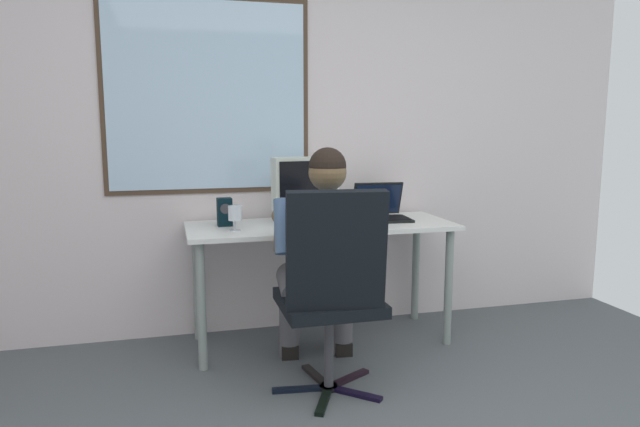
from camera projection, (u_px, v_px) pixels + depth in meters
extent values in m
cube|color=silver|center=(288.00, 115.00, 3.76)|extent=(4.90, 0.06, 2.85)
cube|color=#4C3828|center=(208.00, 96.00, 3.58)|extent=(1.28, 0.01, 1.21)
cube|color=silver|center=(208.00, 96.00, 3.57)|extent=(1.22, 0.02, 1.15)
cylinder|color=gray|center=(201.00, 307.00, 3.18)|extent=(0.05, 0.05, 0.73)
cylinder|color=gray|center=(448.00, 287.00, 3.56)|extent=(0.05, 0.05, 0.73)
cylinder|color=gray|center=(197.00, 283.00, 3.65)|extent=(0.05, 0.05, 0.73)
cylinder|color=gray|center=(416.00, 268.00, 4.03)|extent=(0.05, 0.05, 0.73)
cube|color=white|center=(321.00, 226.00, 3.54)|extent=(1.63, 0.62, 0.03)
cube|color=black|center=(301.00, 389.00, 2.97)|extent=(0.30, 0.08, 0.02)
cube|color=black|center=(324.00, 400.00, 2.85)|extent=(0.16, 0.29, 0.02)
cube|color=black|center=(354.00, 393.00, 2.92)|extent=(0.25, 0.23, 0.02)
cube|color=black|center=(348.00, 379.00, 3.09)|extent=(0.28, 0.18, 0.02)
cube|color=black|center=(316.00, 376.00, 3.12)|extent=(0.10, 0.30, 0.02)
cylinder|color=black|center=(329.00, 387.00, 2.99)|extent=(0.10, 0.10, 0.02)
cylinder|color=#3F3F44|center=(329.00, 346.00, 2.96)|extent=(0.05, 0.05, 0.43)
cube|color=black|center=(329.00, 302.00, 2.92)|extent=(0.49, 0.49, 0.06)
cube|color=black|center=(336.00, 251.00, 2.66)|extent=(0.48, 0.18, 0.57)
cylinder|color=#535256|center=(350.00, 283.00, 3.17)|extent=(0.20, 0.44, 0.15)
cylinder|color=#535256|center=(343.00, 314.00, 3.42)|extent=(0.12, 0.12, 0.50)
cube|color=black|center=(341.00, 343.00, 3.51)|extent=(0.13, 0.25, 0.08)
cylinder|color=#535256|center=(292.00, 285.00, 3.13)|extent=(0.20, 0.44, 0.15)
cylinder|color=#535256|center=(289.00, 316.00, 3.37)|extent=(0.12, 0.12, 0.50)
cube|color=black|center=(289.00, 346.00, 3.46)|extent=(0.13, 0.25, 0.08)
cube|color=#496388|center=(327.00, 247.00, 2.91)|extent=(0.41, 0.32, 0.53)
sphere|color=brown|center=(328.00, 172.00, 2.85)|extent=(0.19, 0.19, 0.19)
sphere|color=black|center=(328.00, 166.00, 2.84)|extent=(0.19, 0.19, 0.19)
cylinder|color=#496388|center=(368.00, 224.00, 2.97)|extent=(0.12, 0.24, 0.28)
cylinder|color=brown|center=(364.00, 247.00, 3.08)|extent=(0.09, 0.15, 0.27)
sphere|color=brown|center=(362.00, 250.00, 3.12)|extent=(0.09, 0.09, 0.09)
cylinder|color=#496388|center=(283.00, 226.00, 2.91)|extent=(0.11, 0.19, 0.29)
cylinder|color=brown|center=(281.00, 231.00, 3.05)|extent=(0.10, 0.19, 0.27)
sphere|color=brown|center=(280.00, 216.00, 3.13)|extent=(0.09, 0.09, 0.09)
cube|color=beige|center=(305.00, 222.00, 3.57)|extent=(0.26, 0.22, 0.02)
cylinder|color=beige|center=(305.00, 215.00, 3.56)|extent=(0.04, 0.04, 0.06)
cube|color=silver|center=(305.00, 184.00, 3.53)|extent=(0.42, 0.16, 0.33)
cube|color=black|center=(309.00, 185.00, 3.47)|extent=(0.36, 0.05, 0.29)
cube|color=black|center=(384.00, 219.00, 3.65)|extent=(0.34, 0.26, 0.02)
cube|color=black|center=(384.00, 218.00, 3.65)|extent=(0.31, 0.23, 0.00)
cube|color=black|center=(377.00, 198.00, 3.79)|extent=(0.33, 0.11, 0.22)
cube|color=#0F1933|center=(378.00, 199.00, 3.78)|extent=(0.31, 0.10, 0.19)
cylinder|color=silver|center=(235.00, 231.00, 3.30)|extent=(0.06, 0.06, 0.00)
cylinder|color=silver|center=(235.00, 225.00, 3.30)|extent=(0.01, 0.01, 0.06)
cylinder|color=silver|center=(235.00, 213.00, 3.29)|extent=(0.08, 0.08, 0.08)
cylinder|color=#500524|center=(235.00, 218.00, 3.29)|extent=(0.07, 0.07, 0.03)
cube|color=black|center=(225.00, 212.00, 3.45)|extent=(0.09, 0.08, 0.17)
cylinder|color=#333338|center=(225.00, 209.00, 3.41)|extent=(0.06, 0.01, 0.06)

